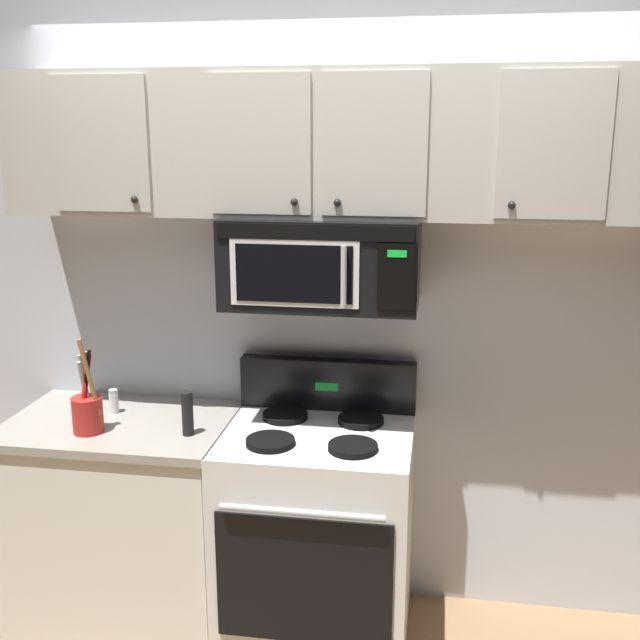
{
  "coord_description": "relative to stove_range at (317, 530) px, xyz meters",
  "views": [
    {
      "loc": [
        0.46,
        -2.35,
        2.08
      ],
      "look_at": [
        0.0,
        0.49,
        1.35
      ],
      "focal_mm": 42.36,
      "sensor_mm": 36.0,
      "label": 1
    }
  ],
  "objects": [
    {
      "name": "upper_cabinets",
      "position": [
        -0.0,
        0.15,
        1.56
      ],
      "size": [
        2.5,
        0.36,
        0.55
      ],
      "color": "#BCB7AD"
    },
    {
      "name": "pepper_mill",
      "position": [
        -0.5,
        -0.1,
        0.52
      ],
      "size": [
        0.05,
        0.05,
        0.18
      ],
      "primitive_type": "cylinder",
      "color": "black",
      "rests_on": "counter_segment"
    },
    {
      "name": "over_range_microwave",
      "position": [
        -0.0,
        0.12,
        1.11
      ],
      "size": [
        0.76,
        0.43,
        0.35
      ],
      "color": "black"
    },
    {
      "name": "back_wall",
      "position": [
        0.0,
        0.37,
        0.88
      ],
      "size": [
        5.2,
        0.1,
        2.7
      ],
      "primitive_type": "cube",
      "color": "silver",
      "rests_on": "ground_plane"
    },
    {
      "name": "stove_range",
      "position": [
        0.0,
        0.0,
        0.0
      ],
      "size": [
        0.76,
        0.69,
        1.12
      ],
      "color": "white",
      "rests_on": "ground_plane"
    },
    {
      "name": "counter_segment",
      "position": [
        -0.84,
        0.01,
        -0.02
      ],
      "size": [
        0.93,
        0.65,
        0.9
      ],
      "color": "white",
      "rests_on": "ground_plane"
    },
    {
      "name": "salt_shaker",
      "position": [
        -0.9,
        0.08,
        0.48
      ],
      "size": [
        0.04,
        0.04,
        0.1
      ],
      "color": "white",
      "rests_on": "counter_segment"
    },
    {
      "name": "utensil_crock_red",
      "position": [
        -0.91,
        -0.14,
        0.53
      ],
      "size": [
        0.12,
        0.12,
        0.39
      ],
      "color": "red",
      "rests_on": "counter_segment"
    }
  ]
}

